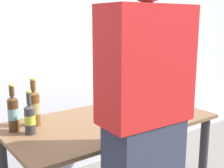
{
  "coord_description": "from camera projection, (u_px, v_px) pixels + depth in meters",
  "views": [
    {
      "loc": [
        -1.16,
        -1.62,
        1.41
      ],
      "look_at": [
        0.03,
        0.0,
        0.99
      ],
      "focal_mm": 48.04,
      "sensor_mm": 36.0,
      "label": 1
    }
  ],
  "objects": [
    {
      "name": "person_figure",
      "position": [
        144.0,
        134.0,
        1.51
      ],
      "size": [
        0.47,
        0.29,
        1.71
      ],
      "color": "#2D3347",
      "rests_on": "ground"
    },
    {
      "name": "coffee_mug",
      "position": [
        137.0,
        114.0,
        2.04
      ],
      "size": [
        0.12,
        0.09,
        0.1
      ],
      "color": "white",
      "rests_on": "desk"
    },
    {
      "name": "beer_bottle_dark",
      "position": [
        34.0,
        107.0,
        1.95
      ],
      "size": [
        0.08,
        0.08,
        0.32
      ],
      "color": "brown",
      "rests_on": "desk"
    },
    {
      "name": "desk",
      "position": [
        109.0,
        136.0,
        2.11
      ],
      "size": [
        1.43,
        0.76,
        0.74
      ],
      "color": "brown",
      "rests_on": "ground"
    },
    {
      "name": "beer_bottle_brown",
      "position": [
        13.0,
        112.0,
        1.84
      ],
      "size": [
        0.07,
        0.07,
        0.3
      ],
      "color": "#472B14",
      "rests_on": "desk"
    },
    {
      "name": "back_wall",
      "position": [
        55.0,
        34.0,
        2.6
      ],
      "size": [
        6.0,
        0.1,
        2.6
      ],
      "primitive_type": "cube",
      "color": "silver",
      "rests_on": "ground"
    },
    {
      "name": "laptop",
      "position": [
        143.0,
        100.0,
        2.4
      ],
      "size": [
        0.38,
        0.39,
        0.21
      ],
      "color": "#383D4C",
      "rests_on": "desk"
    },
    {
      "name": "beer_bottle_green",
      "position": [
        30.0,
        118.0,
        1.8
      ],
      "size": [
        0.07,
        0.07,
        0.27
      ],
      "color": "#333333",
      "rests_on": "desk"
    }
  ]
}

